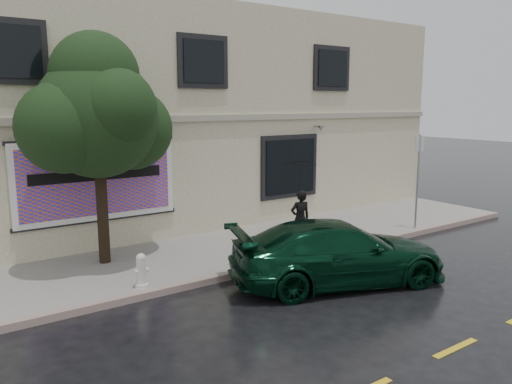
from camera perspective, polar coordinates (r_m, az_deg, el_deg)
ground at (r=11.41m, az=6.79°, el=-10.63°), size 90.00×90.00×0.00m
sidewalk at (r=13.84m, az=-2.23°, el=-6.48°), size 20.00×3.50×0.15m
curb at (r=12.47m, az=2.17°, el=-8.37°), size 20.00×0.18×0.16m
road_marking at (r=9.32m, az=21.83°, el=-16.22°), size 19.00×0.12×0.01m
building at (r=18.38m, az=-12.13°, el=8.25°), size 20.00×8.12×7.00m
billboard at (r=13.58m, az=-17.64°, el=1.28°), size 4.30×0.16×2.20m
car at (r=11.45m, az=9.38°, el=-6.84°), size 5.34×3.64×1.43m
pedestrian at (r=13.56m, az=5.07°, el=-3.08°), size 0.64×0.49×1.58m
umbrella at (r=13.35m, az=5.15°, el=1.77°), size 1.32×1.32×0.74m
street_tree at (r=12.43m, az=-17.69°, el=8.06°), size 2.87×2.87×4.99m
fire_hydrant at (r=11.02m, az=-12.96°, el=-8.76°), size 0.31×0.29×0.74m
sign_pole at (r=16.19m, az=18.02°, el=2.01°), size 0.36×0.06×2.93m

